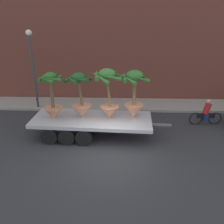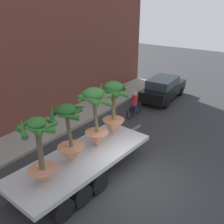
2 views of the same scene
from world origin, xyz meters
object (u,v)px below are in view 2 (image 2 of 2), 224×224
(potted_palm_front, at_px, (113,110))
(cyclist, at_px, (135,105))
(potted_palm_extra, at_px, (96,119))
(parked_car, at_px, (163,88))
(flatbed_trailer, at_px, (78,164))
(potted_palm_rear, at_px, (70,138))
(potted_palm_middle, at_px, (41,157))

(potted_palm_front, bearing_deg, cyclist, 19.22)
(potted_palm_extra, relative_size, cyclist, 1.38)
(cyclist, relative_size, parked_car, 0.41)
(flatbed_trailer, relative_size, potted_palm_front, 2.88)
(potted_palm_front, distance_m, cyclist, 4.67)
(cyclist, bearing_deg, flatbed_trailer, -167.07)
(potted_palm_rear, bearing_deg, potted_palm_middle, -174.58)
(potted_palm_front, distance_m, potted_palm_extra, 1.25)
(parked_car, bearing_deg, flatbed_trailer, -172.37)
(potted_palm_rear, distance_m, potted_palm_front, 2.62)
(potted_palm_extra, bearing_deg, cyclist, 15.53)
(cyclist, height_order, parked_car, parked_car)
(flatbed_trailer, xyz_separation_m, parked_car, (10.07, 1.35, 0.06))
(potted_palm_rear, relative_size, potted_palm_middle, 0.98)
(flatbed_trailer, relative_size, potted_palm_extra, 2.78)
(potted_palm_front, bearing_deg, potted_palm_extra, -177.64)
(flatbed_trailer, relative_size, cyclist, 3.83)
(potted_palm_rear, bearing_deg, potted_palm_front, -0.27)
(flatbed_trailer, height_order, cyclist, cyclist)
(parked_car, bearing_deg, potted_palm_middle, -173.07)
(flatbed_trailer, relative_size, potted_palm_middle, 3.00)
(cyclist, xyz_separation_m, parked_car, (3.54, -0.15, 0.16))
(flatbed_trailer, distance_m, potted_palm_rear, 1.24)
(potted_palm_rear, xyz_separation_m, potted_palm_front, (2.61, -0.01, 0.20))
(potted_palm_front, height_order, potted_palm_extra, potted_palm_extra)
(potted_palm_middle, distance_m, potted_palm_front, 4.00)
(potted_palm_extra, bearing_deg, potted_palm_front, 2.36)
(flatbed_trailer, xyz_separation_m, potted_palm_front, (2.36, 0.04, 1.41))
(cyclist, bearing_deg, parked_car, -2.44)
(potted_palm_extra, height_order, cyclist, potted_palm_extra)
(potted_palm_middle, bearing_deg, cyclist, 10.91)
(potted_palm_rear, relative_size, parked_car, 0.51)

